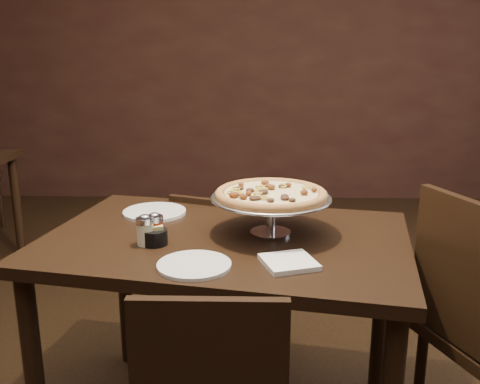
{
  "coord_description": "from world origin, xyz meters",
  "views": [
    {
      "loc": [
        0.03,
        -1.71,
        1.45
      ],
      "look_at": [
        -0.01,
        0.15,
        0.95
      ],
      "focal_mm": 40.0,
      "sensor_mm": 36.0,
      "label": 1
    }
  ],
  "objects": [
    {
      "name": "room",
      "position": [
        0.06,
        0.03,
        1.4
      ],
      "size": [
        6.04,
        7.04,
        2.84
      ],
      "color": "black",
      "rests_on": "ground"
    },
    {
      "name": "dining_table",
      "position": [
        -0.06,
        0.1,
        0.7
      ],
      "size": [
        1.43,
        1.09,
        0.8
      ],
      "rotation": [
        0.0,
        0.0,
        -0.19
      ],
      "color": "black",
      "rests_on": "ground"
    },
    {
      "name": "pizza_stand",
      "position": [
        0.1,
        0.13,
        0.95
      ],
      "size": [
        0.43,
        0.43,
        0.18
      ],
      "color": "silver",
      "rests_on": "dining_table"
    },
    {
      "name": "parmesan_shaker",
      "position": [
        -0.33,
        0.01,
        0.86
      ],
      "size": [
        0.06,
        0.06,
        0.11
      ],
      "color": "beige",
      "rests_on": "dining_table"
    },
    {
      "name": "pepper_flake_shaker",
      "position": [
        -0.3,
        0.04,
        0.85
      ],
      "size": [
        0.06,
        0.06,
        0.11
      ],
      "color": "maroon",
      "rests_on": "dining_table"
    },
    {
      "name": "packet_caddy",
      "position": [
        -0.3,
        0.01,
        0.83
      ],
      "size": [
        0.09,
        0.09,
        0.07
      ],
      "rotation": [
        0.0,
        0.0,
        0.36
      ],
      "color": "black",
      "rests_on": "dining_table"
    },
    {
      "name": "napkin_stack",
      "position": [
        0.15,
        -0.16,
        0.81
      ],
      "size": [
        0.19,
        0.19,
        0.02
      ],
      "primitive_type": "cube",
      "rotation": [
        0.0,
        0.0,
        0.31
      ],
      "color": "white",
      "rests_on": "dining_table"
    },
    {
      "name": "plate_left",
      "position": [
        -0.36,
        0.36,
        0.81
      ],
      "size": [
        0.25,
        0.25,
        0.01
      ],
      "primitive_type": "cylinder",
      "color": "white",
      "rests_on": "dining_table"
    },
    {
      "name": "plate_near",
      "position": [
        -0.14,
        -0.18,
        0.81
      ],
      "size": [
        0.23,
        0.23,
        0.01
      ],
      "primitive_type": "cylinder",
      "color": "white",
      "rests_on": "dining_table"
    },
    {
      "name": "serving_spatula",
      "position": [
        0.04,
        0.08,
        0.95
      ],
      "size": [
        0.14,
        0.14,
        0.02
      ],
      "rotation": [
        0.0,
        0.0,
        -0.48
      ],
      "color": "silver",
      "rests_on": "pizza_stand"
    },
    {
      "name": "chair_far",
      "position": [
        -0.11,
        0.6,
        0.45
      ],
      "size": [
        0.5,
        0.5,
        0.83
      ],
      "rotation": [
        0.0,
        0.0,
        2.79
      ],
      "color": "black",
      "rests_on": "ground"
    }
  ]
}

